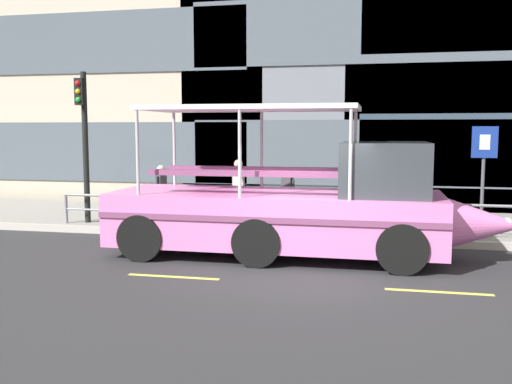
# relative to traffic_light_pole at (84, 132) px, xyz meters

# --- Properties ---
(ground_plane) EXTENTS (120.00, 120.00, 0.00)m
(ground_plane) POSITION_rel_traffic_light_pole_xyz_m (6.59, -3.65, -2.70)
(ground_plane) COLOR #2B2B2D
(sidewalk) EXTENTS (32.00, 4.80, 0.18)m
(sidewalk) POSITION_rel_traffic_light_pole_xyz_m (6.59, 1.95, -2.61)
(sidewalk) COLOR gray
(sidewalk) RESTS_ON ground_plane
(curb_edge) EXTENTS (32.00, 0.18, 0.18)m
(curb_edge) POSITION_rel_traffic_light_pole_xyz_m (6.59, -0.54, -2.61)
(curb_edge) COLOR #B2ADA3
(curb_edge) RESTS_ON ground_plane
(lane_centreline) EXTENTS (25.80, 0.12, 0.01)m
(lane_centreline) POSITION_rel_traffic_light_pole_xyz_m (6.59, -4.42, -2.69)
(lane_centreline) COLOR #DBD64C
(lane_centreline) RESTS_ON ground_plane
(curb_guardrail) EXTENTS (12.45, 0.09, 0.83)m
(curb_guardrail) POSITION_rel_traffic_light_pole_xyz_m (5.68, -0.20, -1.96)
(curb_guardrail) COLOR gray
(curb_guardrail) RESTS_ON sidewalk
(traffic_light_pole) EXTENTS (0.24, 0.46, 4.15)m
(traffic_light_pole) POSITION_rel_traffic_light_pole_xyz_m (0.00, 0.00, 0.00)
(traffic_light_pole) COLOR black
(traffic_light_pole) RESTS_ON sidewalk
(parking_sign) EXTENTS (0.60, 0.12, 2.66)m
(parking_sign) POSITION_rel_traffic_light_pole_xyz_m (10.44, 0.32, -0.71)
(parking_sign) COLOR #4C4F54
(parking_sign) RESTS_ON sidewalk
(duck_tour_boat) EXTENTS (8.90, 2.57, 3.28)m
(duck_tour_boat) POSITION_rel_traffic_light_pole_xyz_m (6.26, -2.18, -1.62)
(duck_tour_boat) COLOR pink
(duck_tour_boat) RESTS_ON ground_plane
(pedestrian_near_bow) EXTENTS (0.45, 0.34, 1.78)m
(pedestrian_near_bow) POSITION_rel_traffic_light_pole_xyz_m (8.93, 0.57, -1.44)
(pedestrian_near_bow) COLOR #47423D
(pedestrian_near_bow) RESTS_ON sidewalk
(pedestrian_mid_left) EXTENTS (0.40, 0.27, 1.50)m
(pedestrian_mid_left) POSITION_rel_traffic_light_pole_xyz_m (5.51, 1.05, -1.61)
(pedestrian_mid_left) COLOR black
(pedestrian_mid_left) RESTS_ON sidewalk
(pedestrian_mid_right) EXTENTS (0.39, 0.37, 1.76)m
(pedestrian_mid_right) POSITION_rel_traffic_light_pole_xyz_m (4.14, 0.94, -1.46)
(pedestrian_mid_right) COLOR #1E2338
(pedestrian_mid_right) RESTS_ON sidewalk
(pedestrian_near_stern) EXTENTS (0.25, 0.45, 1.60)m
(pedestrian_near_stern) POSITION_rel_traffic_light_pole_xyz_m (2.00, 0.58, -1.55)
(pedestrian_near_stern) COLOR #47423D
(pedestrian_near_stern) RESTS_ON sidewalk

